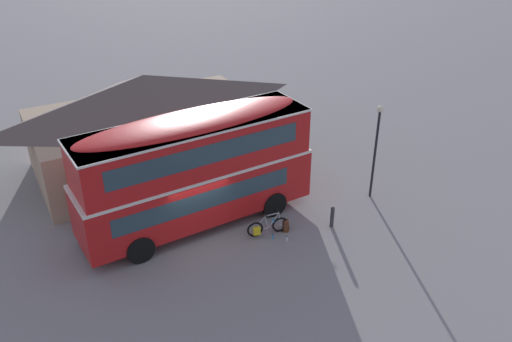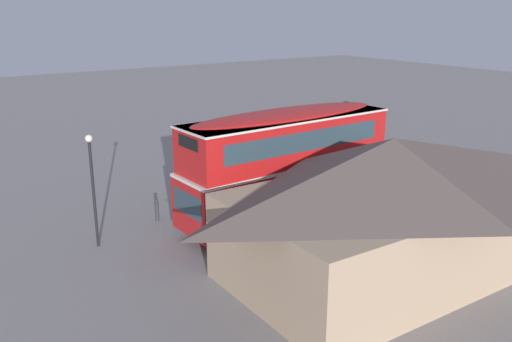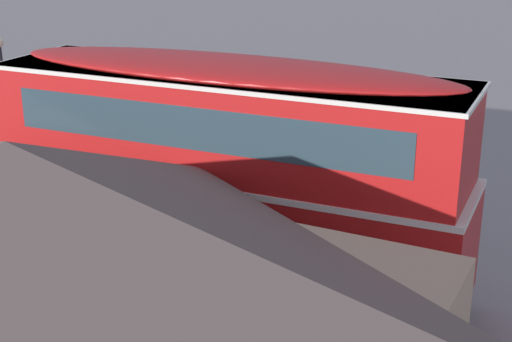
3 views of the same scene
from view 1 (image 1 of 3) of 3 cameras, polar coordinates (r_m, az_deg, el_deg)
The scene contains 9 objects.
ground_plane at distance 21.73m, azimuth -6.33°, elevation -6.85°, with size 120.00×120.00×0.00m, color gray.
double_decker_bus at distance 21.09m, azimuth -6.52°, elevation 0.43°, with size 9.74×2.91×4.79m.
touring_bicycle at distance 21.41m, azimuth 1.12°, elevation -6.04°, with size 1.73×0.53×0.99m.
backpack_on_ground at distance 21.72m, azimuth 3.24°, elevation -5.84°, with size 0.33×0.35×0.53m.
water_bottle_clear_plastic at distance 21.22m, azimuth 3.33°, elevation -7.29°, with size 0.08×0.08×0.25m.
water_bottle_blue_sports at distance 21.32m, azimuth 1.81°, elevation -7.08°, with size 0.07×0.07×0.23m.
pub_building at distance 26.11m, azimuth -11.54°, elevation 5.27°, with size 11.22×6.78×4.74m.
street_lamp at distance 23.38m, azimuth 12.82°, elevation 3.09°, with size 0.28×0.28×4.39m.
kerb_bollard at distance 22.03m, azimuth 8.20°, elevation -4.86°, with size 0.16×0.16×0.97m.
Camera 1 is at (-6.65, -16.40, 12.60)m, focal length 37.18 mm.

